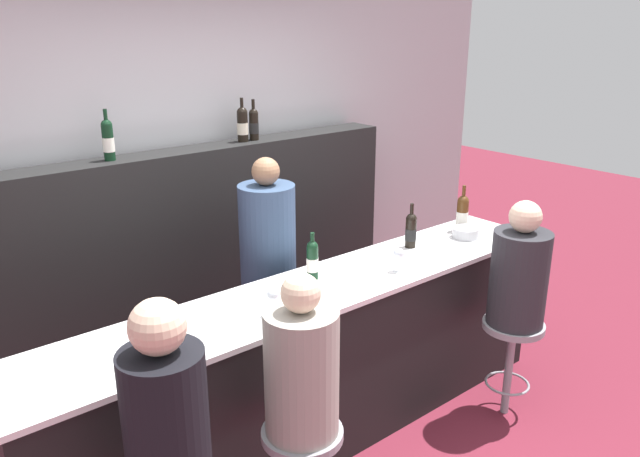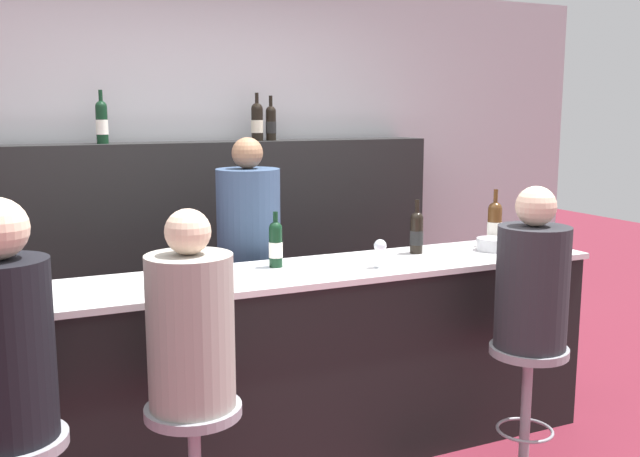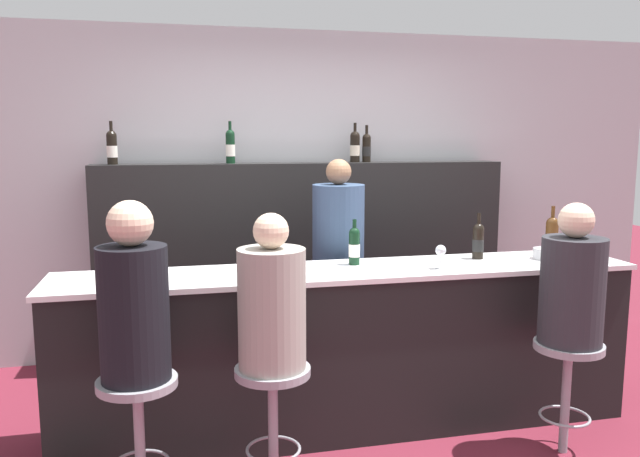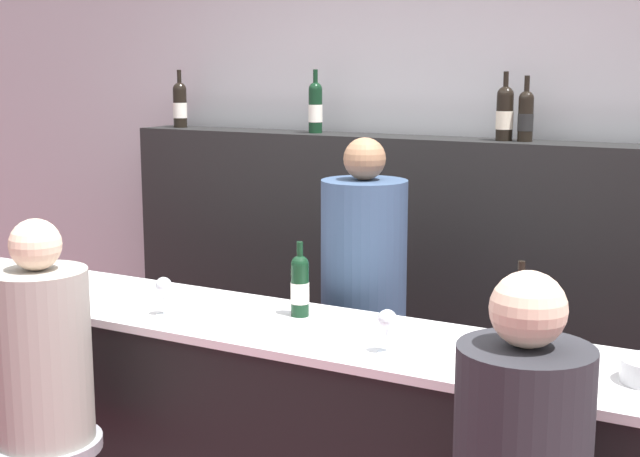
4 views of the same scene
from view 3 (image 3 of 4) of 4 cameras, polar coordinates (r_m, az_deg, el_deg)
ground_plane at (r=3.77m, az=3.99°, el=-19.32°), size 16.00×16.00×0.00m
wall_back at (r=5.15m, az=-1.87°, el=3.31°), size 6.40×0.05×2.60m
bar_counter at (r=3.81m, az=2.86°, el=-10.91°), size 3.44×0.58×0.99m
back_bar_cabinet at (r=5.00m, az=-1.34°, el=-2.89°), size 3.23×0.28×1.55m
wine_bottle_counter_0 at (r=3.78m, az=3.16°, el=-1.57°), size 0.07×0.07×0.28m
wine_bottle_counter_1 at (r=4.08m, az=14.26°, el=-1.07°), size 0.07×0.07×0.29m
wine_bottle_counter_2 at (r=4.34m, az=20.43°, el=-0.63°), size 0.08×0.08×0.33m
wine_bottle_backbar_0 at (r=4.83m, az=-18.49°, el=7.07°), size 0.08×0.08×0.32m
wine_bottle_backbar_1 at (r=4.83m, az=-8.20°, el=7.46°), size 0.07×0.07×0.32m
wine_bottle_backbar_2 at (r=5.01m, az=3.21°, el=7.50°), size 0.08×0.08×0.31m
wine_bottle_backbar_3 at (r=5.04m, az=4.28°, el=7.40°), size 0.07×0.07×0.29m
wine_glass_0 at (r=3.45m, az=-2.82°, el=-2.70°), size 0.06×0.06×0.14m
wine_glass_1 at (r=3.72m, az=10.98°, el=-2.07°), size 0.06×0.06×0.14m
metal_bowl at (r=4.21m, az=20.10°, el=-2.18°), size 0.18×0.18×0.07m
bar_stool_left at (r=3.16m, az=-16.29°, el=-15.36°), size 0.37×0.37×0.64m
guest_seated_left at (r=3.00m, az=-16.68°, el=-6.50°), size 0.32×0.32×0.84m
bar_stool_middle at (r=3.18m, az=-4.34°, el=-14.86°), size 0.37×0.37×0.64m
guest_seated_middle at (r=3.03m, az=-4.43°, el=-6.83°), size 0.33×0.33×0.76m
bar_stool_right at (r=3.77m, az=21.69°, el=-11.66°), size 0.37×0.37×0.64m
guest_seated_right at (r=3.65m, az=22.08°, el=-4.77°), size 0.34×0.34×0.77m
bartender at (r=4.31m, az=1.67°, el=-5.24°), size 0.35×0.35×1.61m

